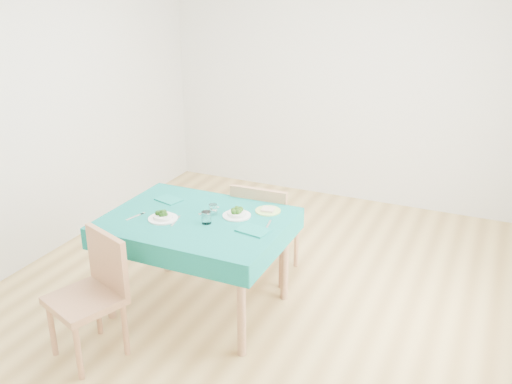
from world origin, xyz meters
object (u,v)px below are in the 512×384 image
at_px(bowl_near, 163,215).
at_px(side_plate, 268,211).
at_px(table, 199,264).
at_px(chair_far, 268,210).
at_px(chair_near, 83,286).
at_px(bowl_far, 237,212).

distance_m(bowl_near, side_plate, 0.78).
xyz_separation_m(table, side_plate, (0.43, 0.32, 0.38)).
distance_m(chair_far, side_plate, 0.46).
height_order(table, chair_near, chair_near).
height_order(chair_far, bowl_near, chair_far).
bearing_deg(chair_near, table, 84.44).
relative_size(chair_near, bowl_far, 5.12).
bearing_deg(side_plate, bowl_near, -144.80).
distance_m(table, chair_near, 0.91).
bearing_deg(bowl_near, side_plate, 35.20).
distance_m(chair_near, side_plate, 1.41).
relative_size(table, bowl_near, 6.05).
height_order(chair_far, bowl_far, chair_far).
height_order(table, bowl_far, bowl_far).
height_order(chair_near, bowl_near, chair_near).
distance_m(table, chair_far, 0.79).
bearing_deg(chair_far, bowl_far, 87.41).
relative_size(chair_far, bowl_near, 5.47).
distance_m(bowl_near, bowl_far, 0.53).
xyz_separation_m(chair_near, bowl_near, (0.18, 0.68, 0.26)).
xyz_separation_m(chair_far, bowl_near, (-0.46, -0.84, 0.20)).
relative_size(table, bowl_far, 6.25).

